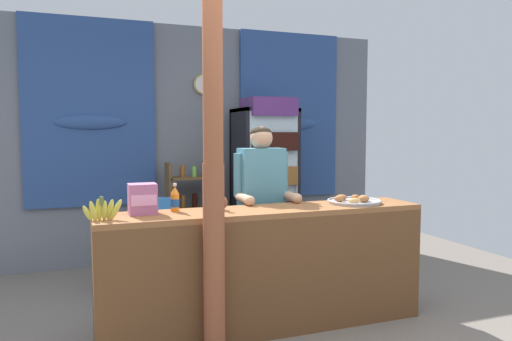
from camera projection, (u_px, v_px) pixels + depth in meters
name	position (u px, v px, depth m)	size (l,w,h in m)	color
ground_plane	(231.00, 304.00, 4.13)	(7.06, 7.06, 0.00)	slate
back_wall_curtained	(188.00, 140.00, 5.59)	(4.80, 0.22, 2.69)	slate
stall_counter	(270.00, 260.00, 3.51)	(2.46, 0.46, 0.91)	#935B33
timber_post	(213.00, 172.00, 3.09)	(0.16, 0.14, 2.56)	#995133
drink_fridge	(265.00, 174.00, 5.43)	(0.64, 0.64, 1.86)	black
bottle_shelf_rack	(189.00, 212.00, 5.32)	(0.48, 0.28, 1.15)	brown
plastic_lawn_chair	(145.00, 237.00, 4.51)	(0.61, 0.61, 0.86)	#3884D6
shopkeeper	(262.00, 195.00, 4.03)	(0.48, 0.42, 1.53)	#28282D
soda_bottle_iced_tea	(211.00, 192.00, 3.59)	(0.10, 0.10, 0.28)	brown
soda_bottle_orange_soda	(175.00, 200.00, 3.43)	(0.06, 0.06, 0.21)	orange
snack_box_wafer	(142.00, 199.00, 3.33)	(0.19, 0.16, 0.21)	#B76699
pastry_tray	(354.00, 201.00, 3.84)	(0.43, 0.43, 0.07)	#BCBCC1
banana_bunch	(103.00, 210.00, 3.10)	(0.27, 0.06, 0.16)	#DBCC42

